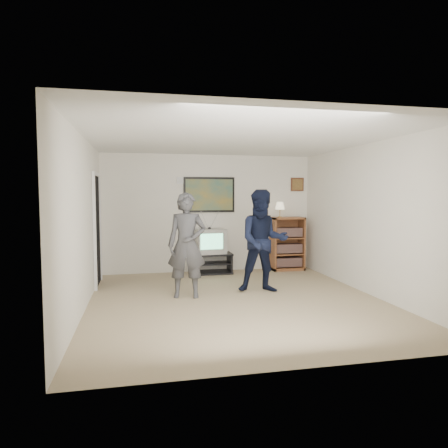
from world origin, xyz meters
name	(u,v)px	position (x,y,z in m)	size (l,w,h in m)	color
room_shell	(232,220)	(0.00, 0.35, 1.25)	(4.51, 5.00, 2.51)	#967C5F
media_stand	(211,263)	(0.00, 2.23, 0.21)	(0.86, 0.48, 0.43)	black
crt_television	(210,241)	(-0.04, 2.23, 0.68)	(0.61, 0.51, 0.51)	#9E9E99
bookshelf	(287,244)	(1.70, 2.28, 0.58)	(0.71, 0.40, 1.16)	brown
table_lamp	(280,210)	(1.52, 2.27, 1.33)	(0.21, 0.21, 0.33)	#F8EABC
person_tall	(187,245)	(-0.73, 0.40, 0.84)	(0.62, 0.41, 1.69)	#3F3F43
person_short	(263,241)	(0.58, 0.48, 0.87)	(0.85, 0.66, 1.74)	black
controller_left	(186,218)	(-0.71, 0.63, 1.27)	(0.03, 0.12, 0.03)	white
controller_right	(257,225)	(0.54, 0.73, 1.13)	(0.04, 0.13, 0.04)	white
poster	(209,195)	(0.00, 2.48, 1.65)	(1.10, 0.03, 0.75)	black
air_vent	(183,180)	(-0.55, 2.48, 1.95)	(0.28, 0.02, 0.14)	white
small_picture	(297,184)	(2.00, 2.48, 1.88)	(0.30, 0.03, 0.30)	#482A17
doorway	(97,231)	(-2.23, 1.60, 1.00)	(0.03, 0.85, 2.00)	black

